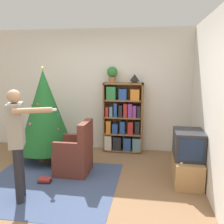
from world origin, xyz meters
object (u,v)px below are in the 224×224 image
object	(u,v)px
bookshelf	(123,119)
standing_person	(18,137)
potted_plant	(112,73)
table_lamp	(135,78)
christmas_tree	(45,111)
armchair	(75,155)
television	(188,144)

from	to	relation	value
bookshelf	standing_person	distance (m)	2.48
potted_plant	table_lamp	distance (m)	0.47
standing_person	christmas_tree	bearing A→B (deg)	168.42
christmas_tree	bookshelf	bearing A→B (deg)	27.05
christmas_tree	armchair	distance (m)	1.11
bookshelf	television	world-z (taller)	bookshelf
armchair	standing_person	xyz separation A→B (m)	(-0.49, -0.96, 0.58)
christmas_tree	armchair	world-z (taller)	christmas_tree
television	christmas_tree	world-z (taller)	christmas_tree
christmas_tree	table_lamp	distance (m)	1.91
television	armchair	world-z (taller)	armchair
bookshelf	armchair	distance (m)	1.45
table_lamp	christmas_tree	bearing A→B (deg)	-156.04
standing_person	table_lamp	bearing A→B (deg)	125.74
armchair	standing_person	world-z (taller)	standing_person
television	potted_plant	distance (m)	2.16
bookshelf	potted_plant	bearing A→B (deg)	178.38
television	potted_plant	xyz separation A→B (m)	(-1.41, 1.26, 1.05)
christmas_tree	table_lamp	bearing A→B (deg)	23.96
armchair	christmas_tree	bearing A→B (deg)	-122.46
armchair	table_lamp	bearing A→B (deg)	144.20
potted_plant	armchair	bearing A→B (deg)	-110.14
bookshelf	table_lamp	xyz separation A→B (m)	(0.23, 0.01, 0.88)
television	armchair	size ratio (longest dim) A/B	0.61
potted_plant	christmas_tree	bearing A→B (deg)	-148.31
bookshelf	potted_plant	distance (m)	0.99
television	table_lamp	world-z (taller)	table_lamp
armchair	standing_person	distance (m)	1.22
bookshelf	television	size ratio (longest dim) A/B	2.62
table_lamp	armchair	bearing A→B (deg)	-126.71
bookshelf	armchair	size ratio (longest dim) A/B	1.61
christmas_tree	television	bearing A→B (deg)	-11.32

